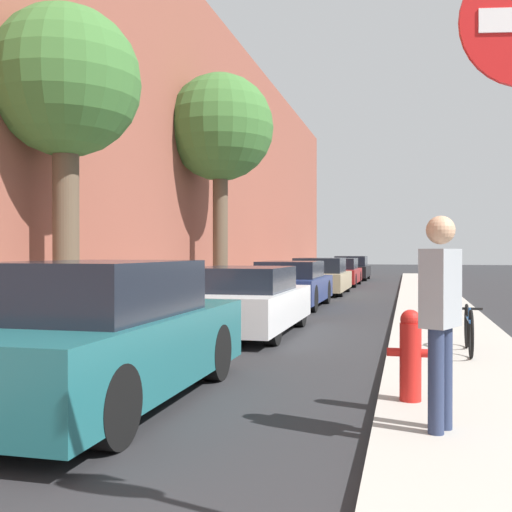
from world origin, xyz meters
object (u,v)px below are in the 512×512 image
(street_tree_far, at_px, (220,130))
(fire_hydrant, at_px, (410,354))
(parked_car_teal, at_px, (104,336))
(pedestrian, at_px, (440,307))
(street_tree_near, at_px, (66,87))
(parked_car_champagne, at_px, (321,277))
(bicycle, at_px, (469,329))
(parked_car_black, at_px, (352,269))
(parked_car_red, at_px, (340,273))
(parked_car_white, at_px, (244,301))
(parked_car_navy, at_px, (291,285))

(street_tree_far, bearing_deg, fire_hydrant, -63.60)
(parked_car_teal, bearing_deg, pedestrian, -10.15)
(parked_car_teal, relative_size, street_tree_near, 0.80)
(parked_car_champagne, relative_size, bicycle, 2.63)
(parked_car_black, height_order, street_tree_far, street_tree_far)
(street_tree_near, distance_m, bicycle, 7.34)
(parked_car_red, bearing_deg, street_tree_far, -100.29)
(bicycle, bearing_deg, parked_car_champagne, 108.42)
(parked_car_black, distance_m, street_tree_near, 25.86)
(fire_hydrant, height_order, pedestrian, pedestrian)
(parked_car_white, height_order, parked_car_black, parked_car_black)
(pedestrian, bearing_deg, parked_car_navy, -139.09)
(parked_car_champagne, distance_m, pedestrian, 17.82)
(fire_hydrant, bearing_deg, street_tree_near, 152.72)
(parked_car_champagne, bearing_deg, parked_car_teal, -89.72)
(parked_car_white, height_order, pedestrian, pedestrian)
(parked_car_black, relative_size, pedestrian, 2.45)
(street_tree_far, height_order, bicycle, street_tree_far)
(fire_hydrant, bearing_deg, pedestrian, -76.93)
(parked_car_navy, xyz_separation_m, bicycle, (4.04, -7.80, -0.17))
(parked_car_champagne, distance_m, bicycle, 13.97)
(parked_car_red, xyz_separation_m, street_tree_near, (-2.40, -19.34, 3.65))
(bicycle, bearing_deg, fire_hydrant, -103.06)
(fire_hydrant, bearing_deg, parked_car_teal, -172.67)
(bicycle, bearing_deg, street_tree_far, 131.19)
(parked_car_navy, bearing_deg, parked_car_red, 89.13)
(parked_car_red, bearing_deg, parked_car_navy, -90.87)
(parked_car_champagne, xyz_separation_m, fire_hydrant, (3.16, -16.50, -0.05))
(parked_car_black, distance_m, fire_hydrant, 28.46)
(parked_car_navy, relative_size, pedestrian, 2.49)
(parked_car_champagne, relative_size, street_tree_far, 0.66)
(parked_car_teal, relative_size, parked_car_champagne, 1.01)
(parked_car_navy, bearing_deg, street_tree_far, -166.18)
(parked_car_navy, distance_m, street_tree_near, 9.14)
(street_tree_far, xyz_separation_m, pedestrian, (5.40, -11.41, -3.89))
(parked_car_black, bearing_deg, bicycle, -81.24)
(parked_car_navy, xyz_separation_m, street_tree_far, (-1.96, -0.48, 4.38))
(fire_hydrant, distance_m, bicycle, 3.22)
(parked_car_white, relative_size, parked_car_red, 0.95)
(parked_car_red, height_order, street_tree_near, street_tree_near)
(parked_car_red, bearing_deg, pedestrian, -81.95)
(parked_car_teal, xyz_separation_m, parked_car_black, (0.02, 28.69, -0.07))
(parked_car_red, distance_m, bicycle, 19.44)
(parked_car_white, bearing_deg, bicycle, -27.70)
(parked_car_white, distance_m, parked_car_champagne, 11.35)
(pedestrian, bearing_deg, parked_car_black, -148.84)
(parked_car_champagne, bearing_deg, parked_car_navy, -90.56)
(parked_car_teal, height_order, parked_car_navy, parked_car_teal)
(pedestrian, distance_m, bicycle, 4.19)
(parked_car_red, bearing_deg, bicycle, -78.51)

